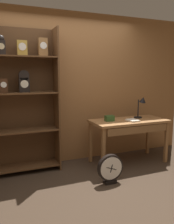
# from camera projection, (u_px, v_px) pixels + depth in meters

# --- Properties ---
(ground_plane) EXTENTS (10.00, 10.00, 0.00)m
(ground_plane) POSITION_uv_depth(u_px,v_px,m) (99.00, 195.00, 3.00)
(ground_plane) COLOR #3D2D21
(back_wood_panel) EXTENTS (4.80, 0.05, 2.60)m
(back_wood_panel) POSITION_uv_depth(u_px,v_px,m) (67.00, 89.00, 4.04)
(back_wood_panel) COLOR brown
(back_wood_panel) RESTS_ON ground
(bookshelf) EXTENTS (1.32, 0.36, 2.26)m
(bookshelf) POSITION_uv_depth(u_px,v_px,m) (13.00, 99.00, 3.53)
(bookshelf) COLOR brown
(bookshelf) RESTS_ON ground
(workbench) EXTENTS (1.33, 0.62, 0.77)m
(workbench) POSITION_uv_depth(u_px,v_px,m) (130.00, 125.00, 4.01)
(workbench) COLOR #9E6B3D
(workbench) RESTS_ON ground
(desk_lamp) EXTENTS (0.19, 0.19, 0.40)m
(desk_lamp) POSITION_uv_depth(u_px,v_px,m) (141.00, 104.00, 4.15)
(desk_lamp) COLOR black
(desk_lamp) RESTS_ON workbench
(toolbox_small) EXTENTS (0.15, 0.10, 0.10)m
(toolbox_small) POSITION_uv_depth(u_px,v_px,m) (109.00, 118.00, 3.90)
(toolbox_small) COLOR #2D5123
(toolbox_small) RESTS_ON workbench
(open_repair_manual) EXTENTS (0.17, 0.22, 0.02)m
(open_repair_manual) POSITION_uv_depth(u_px,v_px,m) (133.00, 120.00, 3.91)
(open_repair_manual) COLOR silver
(open_repair_manual) RESTS_ON workbench
(round_clock_large) EXTENTS (0.39, 0.11, 0.43)m
(round_clock_large) POSITION_uv_depth(u_px,v_px,m) (110.00, 169.00, 3.29)
(round_clock_large) COLOR black
(round_clock_large) RESTS_ON ground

